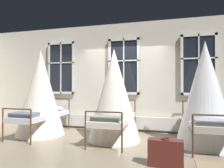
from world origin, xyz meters
TOP-DOWN VIEW (x-y plane):
  - ground at (0.00, 0.00)m, footprint 18.18×18.18m
  - back_wall_with_windows at (0.00, 1.33)m, footprint 9.70×0.10m
  - window_bank at (0.00, 1.21)m, footprint 5.09×0.10m
  - cot_first at (-2.10, 0.16)m, footprint 1.30×1.82m
  - cot_second at (-0.03, 0.16)m, footprint 1.30×1.81m
  - cot_third at (2.05, 0.23)m, footprint 1.30×1.82m
  - rug_third at (2.08, -1.07)m, footprint 0.83×0.60m
  - suitcase_dark at (1.19, -1.21)m, footprint 0.57×0.24m

SIDE VIEW (x-z plane):
  - ground at x=0.00m, z-range 0.00..0.00m
  - rug_third at x=2.08m, z-range 0.00..0.01m
  - suitcase_dark at x=1.19m, z-range -0.01..0.46m
  - window_bank at x=0.00m, z-range -0.29..2.39m
  - cot_second at x=-0.03m, z-range -0.04..2.20m
  - cot_first at x=-2.10m, z-range -0.04..2.27m
  - cot_third at x=2.05m, z-range -0.04..2.30m
  - back_wall_with_windows at x=0.00m, z-range 0.00..3.22m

